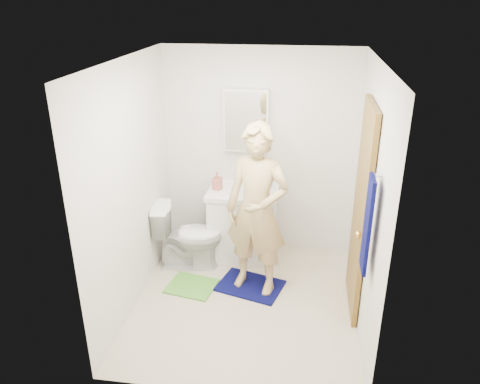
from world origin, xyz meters
name	(u,v)px	position (x,y,z in m)	size (l,w,h in m)	color
floor	(245,303)	(0.00, 0.00, -0.01)	(2.20, 2.40, 0.02)	beige
ceiling	(247,59)	(0.00, 0.00, 2.41)	(2.20, 2.40, 0.02)	white
wall_back	(260,153)	(0.00, 1.21, 1.20)	(2.20, 0.02, 2.40)	silver
wall_front	(223,265)	(0.00, -1.21, 1.20)	(2.20, 0.02, 2.40)	silver
wall_left	(130,188)	(-1.11, 0.00, 1.20)	(0.02, 2.40, 2.40)	silver
wall_right	(369,202)	(1.11, 0.00, 1.20)	(0.02, 2.40, 2.40)	silver
vanity_cabinet	(243,225)	(-0.15, 0.91, 0.40)	(0.75, 0.55, 0.80)	white
countertop	(243,192)	(-0.15, 0.91, 0.83)	(0.79, 0.59, 0.05)	white
sink_basin	(243,191)	(-0.15, 0.91, 0.84)	(0.40, 0.40, 0.03)	white
faucet	(245,179)	(-0.15, 1.09, 0.91)	(0.03, 0.03, 0.12)	silver
medicine_cabinet	(246,120)	(-0.15, 1.14, 1.60)	(0.50, 0.12, 0.70)	white
mirror_panel	(245,122)	(-0.15, 1.08, 1.60)	(0.46, 0.01, 0.66)	white
door	(361,212)	(1.07, 0.15, 1.02)	(0.05, 0.80, 2.05)	olive
door_knob	(358,235)	(1.03, -0.17, 0.95)	(0.07, 0.07, 0.07)	gold
towel	(368,225)	(1.03, -0.57, 1.25)	(0.03, 0.24, 0.80)	#070945
towel_hook	(379,175)	(1.07, -0.57, 1.67)	(0.02, 0.02, 0.06)	silver
toilet	(188,236)	(-0.73, 0.61, 0.38)	(0.43, 0.75, 0.76)	white
bath_mat	(250,286)	(0.02, 0.27, 0.01)	(0.66, 0.47, 0.02)	#070945
green_rug	(192,286)	(-0.61, 0.18, 0.01)	(0.49, 0.41, 0.02)	#5AAE3A
soap_dispenser	(217,181)	(-0.44, 0.89, 0.95)	(0.09, 0.10, 0.21)	#B75E55
toothbrush_cup	(265,184)	(0.09, 1.01, 0.90)	(0.12, 0.12, 0.09)	#783A80
man	(257,211)	(0.08, 0.26, 0.92)	(0.65, 0.43, 1.79)	tan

